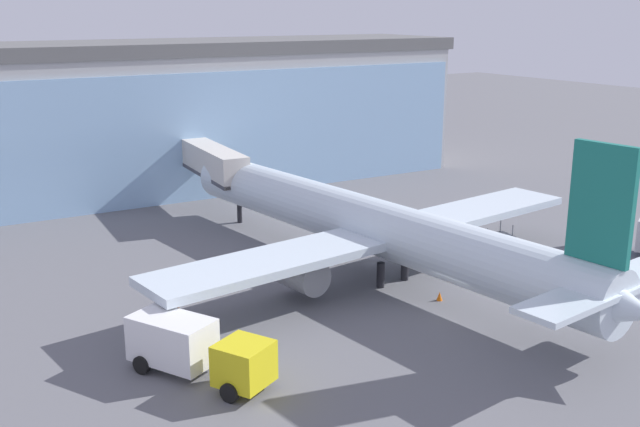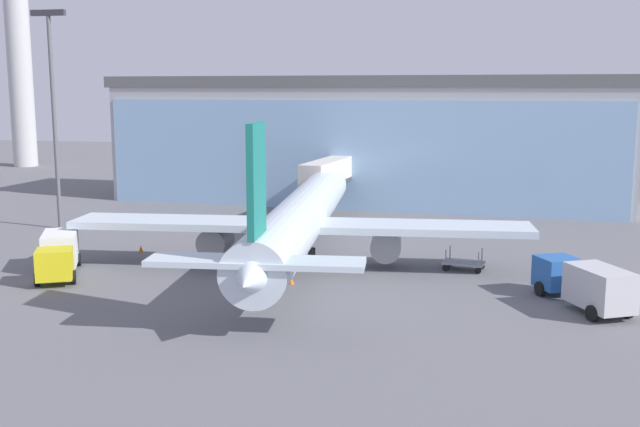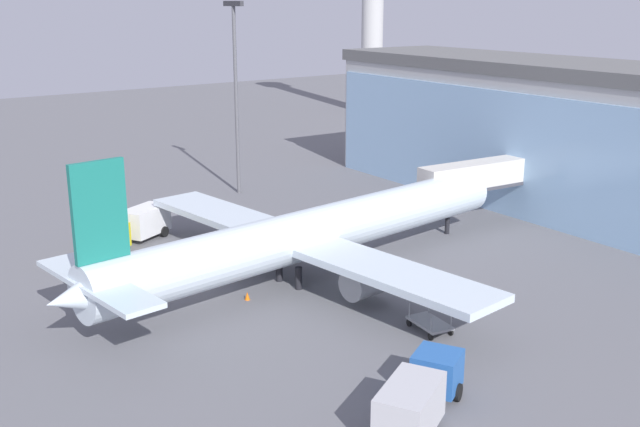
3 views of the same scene
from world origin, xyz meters
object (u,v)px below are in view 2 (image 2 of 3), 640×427
at_px(jet_bridge, 331,173).
at_px(apron_light_mast, 53,102).
at_px(airplane, 301,218).
at_px(safety_cone_wingtip, 141,249).
at_px(control_tower, 17,29).
at_px(baggage_cart, 464,263).
at_px(fuel_truck, 585,283).
at_px(safety_cone_nose, 291,280).
at_px(catering_truck, 58,253).

distance_m(jet_bridge, apron_light_mast, 26.33).
relative_size(airplane, safety_cone_wingtip, 71.81).
distance_m(control_tower, airplane, 85.15).
bearing_deg(safety_cone_wingtip, baggage_cart, -1.46).
bearing_deg(jet_bridge, control_tower, 62.94).
xyz_separation_m(fuel_truck, safety_cone_nose, (-17.78, 1.56, -1.19)).
relative_size(control_tower, fuel_truck, 5.02).
height_order(catering_truck, safety_cone_wingtip, catering_truck).
xyz_separation_m(control_tower, safety_cone_wingtip, (47.07, -56.51, -21.48)).
bearing_deg(safety_cone_nose, fuel_truck, -5.02).
distance_m(control_tower, fuel_truck, 103.89).
xyz_separation_m(airplane, catering_truck, (-15.24, -6.70, -1.82)).
distance_m(apron_light_mast, fuel_truck, 47.01).
height_order(control_tower, fuel_truck, control_tower).
xyz_separation_m(apron_light_mast, safety_cone_wingtip, (11.54, -7.78, -11.07)).
bearing_deg(catering_truck, fuel_truck, 62.61).
bearing_deg(control_tower, apron_light_mast, -53.91).
xyz_separation_m(safety_cone_nose, safety_cone_wingtip, (-13.70, 6.82, 0.00)).
relative_size(jet_bridge, fuel_truck, 1.76).
bearing_deg(airplane, jet_bridge, -0.20).
height_order(jet_bridge, apron_light_mast, apron_light_mast).
relative_size(airplane, baggage_cart, 13.07).
distance_m(jet_bridge, safety_cone_nose, 26.57).
distance_m(catering_truck, safety_cone_nose, 16.06).
bearing_deg(apron_light_mast, safety_cone_wingtip, -33.99).
bearing_deg(fuel_truck, baggage_cart, 14.65).
bearing_deg(airplane, baggage_cart, -93.69).
height_order(control_tower, baggage_cart, control_tower).
relative_size(control_tower, catering_truck, 5.00).
bearing_deg(jet_bridge, safety_cone_nose, -168.64).
bearing_deg(apron_light_mast, jet_bridge, 27.05).
distance_m(apron_light_mast, safety_cone_wingtip, 17.78).
distance_m(catering_truck, safety_cone_wingtip, 8.12).
bearing_deg(control_tower, catering_truck, -55.11).
bearing_deg(safety_cone_nose, catering_truck, -176.86).
xyz_separation_m(airplane, safety_cone_wingtip, (-12.95, 1.00, -3.01)).
distance_m(catering_truck, fuel_truck, 33.78).
relative_size(airplane, safety_cone_nose, 71.81).
xyz_separation_m(jet_bridge, safety_cone_wingtip, (-11.05, -19.32, -4.02)).
xyz_separation_m(catering_truck, fuel_truck, (33.77, -0.69, 0.00)).
xyz_separation_m(fuel_truck, baggage_cart, (-6.99, 7.76, -0.97)).
height_order(apron_light_mast, safety_cone_nose, apron_light_mast).
bearing_deg(fuel_truck, safety_cone_nose, 57.62).
height_order(airplane, catering_truck, airplane).
height_order(safety_cone_nose, safety_cone_wingtip, same).
relative_size(jet_bridge, apron_light_mast, 0.69).
distance_m(control_tower, catering_truck, 80.87).
distance_m(catering_truck, baggage_cart, 27.72).
distance_m(apron_light_mast, catering_truck, 20.56).
bearing_deg(safety_cone_nose, airplane, 97.39).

